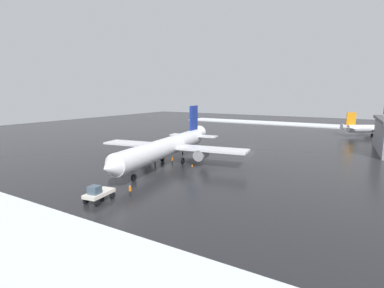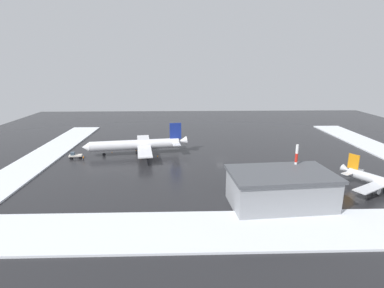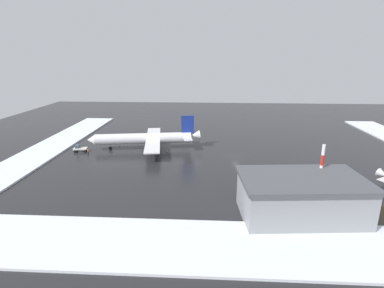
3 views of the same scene
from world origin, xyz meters
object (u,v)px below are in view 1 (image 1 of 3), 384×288
(ground_crew_by_nose_gear, at_px, (130,190))
(ground_crew_beside_wing, at_px, (155,160))
(airplane_foreground_jet, at_px, (167,147))
(pushback_tug, at_px, (98,193))
(traffic_cone_mid_line, at_px, (122,173))
(airplane_distant_tail, at_px, (381,129))
(ground_crew_near_tug, at_px, (172,160))
(antenna_mast, at_px, (384,123))
(traffic_cone_wingtip_side, at_px, (197,158))
(traffic_cone_near_nose, at_px, (192,165))

(ground_crew_by_nose_gear, bearing_deg, ground_crew_beside_wing, 55.02)
(airplane_foreground_jet, bearing_deg, pushback_tug, 2.44)
(traffic_cone_mid_line, bearing_deg, airplane_distant_tail, -26.51)
(airplane_distant_tail, xyz_separation_m, ground_crew_beside_wing, (-74.24, 41.72, -1.83))
(traffic_cone_mid_line, bearing_deg, airplane_foreground_jet, -13.84)
(ground_crew_by_nose_gear, relative_size, traffic_cone_mid_line, 3.11)
(ground_crew_near_tug, bearing_deg, ground_crew_by_nose_gear, 46.53)
(airplane_foreground_jet, bearing_deg, antenna_mast, 131.39)
(airplane_distant_tail, relative_size, antenna_mast, 1.84)
(traffic_cone_wingtip_side, bearing_deg, pushback_tug, -176.82)
(pushback_tug, xyz_separation_m, ground_crew_beside_wing, (21.78, 7.03, -0.31))
(ground_crew_beside_wing, bearing_deg, airplane_distant_tail, 45.97)
(ground_crew_near_tug, xyz_separation_m, antenna_mast, (46.10, -38.67, 6.07))
(airplane_foreground_jet, relative_size, traffic_cone_near_nose, 73.21)
(airplane_foreground_jet, height_order, pushback_tug, airplane_foreground_jet)
(traffic_cone_mid_line, height_order, traffic_cone_wingtip_side, same)
(pushback_tug, height_order, traffic_cone_mid_line, pushback_tug)
(ground_crew_beside_wing, xyz_separation_m, traffic_cone_wingtip_side, (8.91, -5.32, -0.70))
(antenna_mast, xyz_separation_m, traffic_cone_wingtip_side, (-39.19, 36.47, -6.76))
(traffic_cone_near_nose, bearing_deg, ground_crew_beside_wing, 109.60)
(ground_crew_beside_wing, bearing_deg, pushback_tug, -86.81)
(ground_crew_by_nose_gear, height_order, ground_crew_near_tug, same)
(traffic_cone_mid_line, bearing_deg, ground_crew_near_tug, -15.57)
(airplane_distant_tail, relative_size, ground_crew_near_tug, 15.12)
(antenna_mast, xyz_separation_m, traffic_cone_near_nose, (-45.37, 34.13, -6.76))
(ground_crew_beside_wing, bearing_deg, airplane_foreground_jet, 8.25)
(ground_crew_beside_wing, height_order, traffic_cone_mid_line, ground_crew_beside_wing)
(antenna_mast, height_order, traffic_cone_mid_line, antenna_mast)
(ground_crew_by_nose_gear, relative_size, antenna_mast, 0.12)
(airplane_distant_tail, bearing_deg, pushback_tug, -139.86)
(pushback_tug, distance_m, traffic_cone_near_nose, 24.54)
(ground_crew_by_nose_gear, height_order, traffic_cone_wingtip_side, ground_crew_by_nose_gear)
(traffic_cone_wingtip_side, bearing_deg, airplane_distant_tail, -29.12)
(pushback_tug, height_order, ground_crew_beside_wing, pushback_tug)
(antenna_mast, bearing_deg, ground_crew_near_tug, 140.01)
(ground_crew_near_tug, height_order, antenna_mast, antenna_mast)
(airplane_distant_tail, height_order, antenna_mast, antenna_mast)
(airplane_distant_tail, relative_size, ground_crew_beside_wing, 15.12)
(antenna_mast, distance_m, traffic_cone_mid_line, 71.72)
(antenna_mast, height_order, traffic_cone_near_nose, antenna_mast)
(pushback_tug, height_order, antenna_mast, antenna_mast)
(ground_crew_by_nose_gear, height_order, ground_crew_beside_wing, same)
(traffic_cone_near_nose, relative_size, traffic_cone_mid_line, 1.00)
(pushback_tug, bearing_deg, airplane_distant_tail, 151.93)
(antenna_mast, bearing_deg, pushback_tug, 153.55)
(ground_crew_by_nose_gear, distance_m, ground_crew_near_tug, 20.81)
(airplane_foreground_jet, distance_m, pushback_tug, 23.44)
(ground_crew_near_tug, distance_m, traffic_cone_near_nose, 4.66)
(ground_crew_beside_wing, xyz_separation_m, antenna_mast, (48.10, -41.79, 6.07))
(pushback_tug, height_order, traffic_cone_wingtip_side, pushback_tug)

